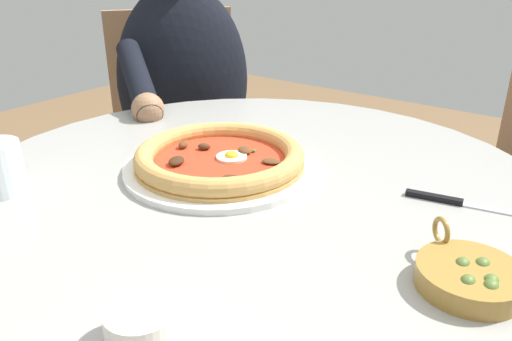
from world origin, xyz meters
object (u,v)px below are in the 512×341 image
object	(u,v)px
steak_knife	(456,202)
olive_pan	(469,276)
pizza_on_plate	(219,160)
diner_person	(188,150)
dining_table	(252,262)
ramekin_capers	(141,324)
cafe_chair_diner	(180,126)

from	to	relation	value
steak_knife	olive_pan	size ratio (longest dim) A/B	1.69
pizza_on_plate	diner_person	size ratio (longest dim) A/B	0.27
pizza_on_plate	steak_knife	world-z (taller)	pizza_on_plate
dining_table	ramekin_capers	xyz separation A→B (m)	(0.34, 0.13, 0.17)
dining_table	ramekin_capers	bearing A→B (deg)	20.81
pizza_on_plate	steak_knife	size ratio (longest dim) A/B	1.56
pizza_on_plate	olive_pan	world-z (taller)	olive_pan
dining_table	olive_pan	bearing A→B (deg)	77.28
dining_table	diner_person	size ratio (longest dim) A/B	0.81
steak_knife	cafe_chair_diner	bearing A→B (deg)	-112.36
cafe_chair_diner	diner_person	bearing A→B (deg)	52.36
ramekin_capers	diner_person	distance (m)	1.02
dining_table	diner_person	world-z (taller)	diner_person
dining_table	pizza_on_plate	xyz separation A→B (m)	(0.00, -0.06, 0.17)
ramekin_capers	dining_table	bearing A→B (deg)	-159.19
pizza_on_plate	ramekin_capers	distance (m)	0.39
steak_knife	diner_person	xyz separation A→B (m)	(-0.29, -0.82, -0.21)
pizza_on_plate	olive_pan	size ratio (longest dim) A/B	2.64
steak_knife	cafe_chair_diner	distance (m)	1.02
steak_knife	ramekin_capers	world-z (taller)	ramekin_capers
cafe_chair_diner	dining_table	bearing A→B (deg)	53.00
ramekin_capers	steak_knife	bearing A→B (deg)	161.31
cafe_chair_diner	pizza_on_plate	bearing A→B (deg)	49.96
dining_table	cafe_chair_diner	bearing A→B (deg)	-127.00
ramekin_capers	cafe_chair_diner	distance (m)	1.16
dining_table	diner_person	distance (m)	0.67
diner_person	dining_table	bearing A→B (deg)	53.14
steak_knife	cafe_chair_diner	world-z (taller)	cafe_chair_diner
diner_person	pizza_on_plate	bearing A→B (deg)	49.39
diner_person	cafe_chair_diner	xyz separation A→B (m)	(-0.09, -0.12, 0.02)
dining_table	pizza_on_plate	size ratio (longest dim) A/B	3.01
olive_pan	dining_table	bearing A→B (deg)	-102.72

